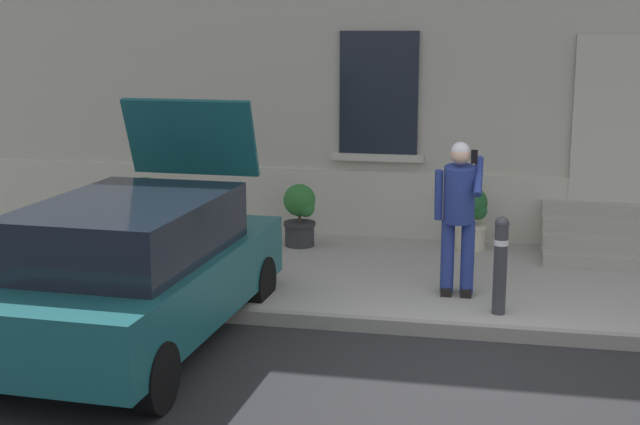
{
  "coord_description": "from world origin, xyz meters",
  "views": [
    {
      "loc": [
        0.32,
        -7.75,
        3.1
      ],
      "look_at": [
        -1.62,
        1.6,
        1.1
      ],
      "focal_mm": 49.81,
      "sensor_mm": 36.0,
      "label": 1
    }
  ],
  "objects": [
    {
      "name": "ground_plane",
      "position": [
        0.0,
        0.0,
        0.0
      ],
      "size": [
        80.0,
        80.0,
        0.0
      ],
      "primitive_type": "plane",
      "color": "#232326"
    },
    {
      "name": "sidewalk",
      "position": [
        0.0,
        2.8,
        0.07
      ],
      "size": [
        24.0,
        3.6,
        0.15
      ],
      "primitive_type": "cube",
      "color": "#99968E",
      "rests_on": "ground"
    },
    {
      "name": "curb_edge",
      "position": [
        0.0,
        0.94,
        0.07
      ],
      "size": [
        24.0,
        0.12,
        0.15
      ],
      "primitive_type": "cube",
      "color": "gray",
      "rests_on": "ground"
    },
    {
      "name": "entrance_stoop",
      "position": [
        1.8,
        4.12,
        0.39
      ],
      "size": [
        1.85,
        1.28,
        0.64
      ],
      "color": "#9E998E",
      "rests_on": "sidewalk"
    },
    {
      "name": "hatchback_car_teal",
      "position": [
        -3.12,
        0.05,
        0.8
      ],
      "size": [
        1.92,
        4.13,
        2.34
      ],
      "color": "#165156",
      "rests_on": "ground"
    },
    {
      "name": "bollard_near_person",
      "position": [
        0.34,
        1.35,
        0.71
      ],
      "size": [
        0.15,
        0.15,
        1.04
      ],
      "color": "#333338",
      "rests_on": "sidewalk"
    },
    {
      "name": "bollard_far_left",
      "position": [
        -3.61,
        1.35,
        0.71
      ],
      "size": [
        0.15,
        0.15,
        1.04
      ],
      "color": "#333338",
      "rests_on": "sidewalk"
    },
    {
      "name": "person_on_phone",
      "position": [
        -0.13,
        1.86,
        1.15
      ],
      "size": [
        0.51,
        0.49,
        1.75
      ],
      "rotation": [
        0.0,
        0.0,
        0.08
      ],
      "color": "navy",
      "rests_on": "sidewalk"
    },
    {
      "name": "planter_terracotta",
      "position": [
        -4.66,
        3.94,
        0.61
      ],
      "size": [
        0.44,
        0.44,
        0.86
      ],
      "color": "#B25B38",
      "rests_on": "sidewalk"
    },
    {
      "name": "planter_charcoal",
      "position": [
        -2.36,
        3.8,
        0.61
      ],
      "size": [
        0.44,
        0.44,
        0.86
      ],
      "color": "#2D2D30",
      "rests_on": "sidewalk"
    },
    {
      "name": "planter_cream",
      "position": [
        -0.06,
        4.1,
        0.61
      ],
      "size": [
        0.44,
        0.44,
        0.86
      ],
      "color": "beige",
      "rests_on": "sidewalk"
    }
  ]
}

